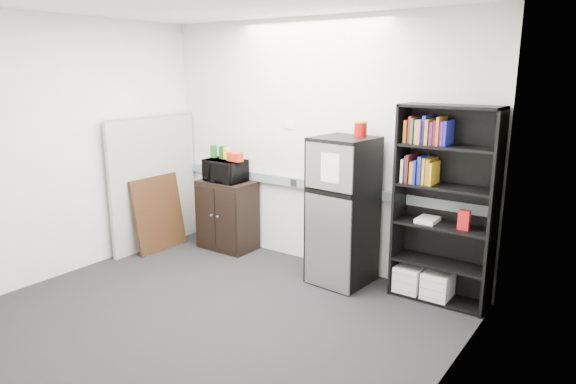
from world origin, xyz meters
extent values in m
plane|color=black|center=(0.00, 0.00, 0.00)|extent=(4.00, 4.00, 0.00)
cube|color=silver|center=(0.00, 1.75, 1.35)|extent=(4.00, 0.02, 2.70)
cube|color=silver|center=(2.00, 0.00, 1.35)|extent=(0.02, 3.50, 2.70)
cube|color=silver|center=(-2.00, 0.00, 1.35)|extent=(0.02, 3.50, 2.70)
cube|color=slate|center=(0.00, 1.72, 0.90)|extent=(3.92, 0.05, 0.10)
cube|color=white|center=(-0.35, 1.74, 1.55)|extent=(0.14, 0.00, 0.10)
cube|color=black|center=(1.09, 1.56, 0.93)|extent=(0.02, 0.34, 1.85)
cube|color=black|center=(1.97, 1.56, 0.93)|extent=(0.02, 0.34, 1.85)
cube|color=black|center=(1.53, 1.72, 0.93)|extent=(0.90, 0.02, 1.85)
cube|color=black|center=(1.53, 1.56, 1.84)|extent=(0.90, 0.34, 0.02)
cube|color=black|center=(1.53, 1.56, 0.02)|extent=(0.85, 0.32, 0.03)
cube|color=black|center=(1.53, 1.56, 0.37)|extent=(0.85, 0.32, 0.03)
cube|color=black|center=(1.53, 1.56, 0.74)|extent=(0.85, 0.32, 0.02)
cube|color=black|center=(1.53, 1.56, 1.11)|extent=(0.85, 0.32, 0.02)
cube|color=black|center=(1.53, 1.56, 1.48)|extent=(0.85, 0.32, 0.02)
cube|color=silver|center=(1.25, 1.55, 0.16)|extent=(0.25, 0.30, 0.25)
cube|color=silver|center=(1.53, 1.55, 0.16)|extent=(0.25, 0.30, 0.25)
cube|color=gray|center=(-1.90, 1.08, 0.80)|extent=(0.05, 1.30, 1.60)
cube|color=#B2B2B7|center=(-1.90, 1.08, 1.61)|extent=(0.06, 1.30, 0.02)
cube|color=black|center=(-1.10, 1.50, 0.42)|extent=(0.68, 0.42, 0.85)
cube|color=black|center=(-1.26, 1.29, 0.42)|extent=(0.31, 0.01, 0.74)
cube|color=black|center=(-0.94, 1.29, 0.42)|extent=(0.31, 0.01, 0.74)
cylinder|color=#B2B2B7|center=(-1.15, 1.27, 0.47)|extent=(0.02, 0.02, 0.02)
cylinder|color=#B2B2B7|center=(-1.05, 1.27, 0.47)|extent=(0.02, 0.02, 0.02)
imported|color=black|center=(-1.10, 1.48, 0.98)|extent=(0.48, 0.32, 0.26)
cube|color=#185619|center=(-1.31, 1.52, 1.19)|extent=(0.08, 0.06, 0.15)
cube|color=#0D3B12|center=(-1.16, 1.52, 1.19)|extent=(0.08, 0.06, 0.15)
cube|color=yellow|center=(-1.10, 1.52, 1.18)|extent=(0.07, 0.06, 0.14)
cube|color=red|center=(-0.92, 1.47, 1.16)|extent=(0.19, 0.12, 0.10)
cube|color=black|center=(0.54, 1.43, 0.74)|extent=(0.61, 0.61, 1.49)
cube|color=#ABABAF|center=(0.54, 1.14, 1.25)|extent=(0.54, 0.06, 0.45)
cube|color=#ABABAF|center=(0.54, 1.14, 0.49)|extent=(0.54, 0.06, 0.95)
cube|color=black|center=(0.54, 1.12, 1.00)|extent=(0.54, 0.05, 0.03)
cube|color=white|center=(0.56, 1.12, 1.25)|extent=(0.21, 0.02, 0.28)
cube|color=black|center=(0.54, 1.43, 1.50)|extent=(0.61, 0.61, 0.02)
cylinder|color=#990B07|center=(0.65, 1.55, 1.58)|extent=(0.13, 0.13, 0.16)
cylinder|color=gold|center=(0.65, 1.55, 1.67)|extent=(0.13, 0.13, 0.02)
cube|color=black|center=(-1.77, 1.01, 0.45)|extent=(0.18, 0.70, 0.90)
cube|color=beige|center=(-1.75, 1.01, 0.45)|extent=(0.13, 0.60, 0.76)
camera|label=1|loc=(2.98, -2.99, 2.15)|focal=32.00mm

